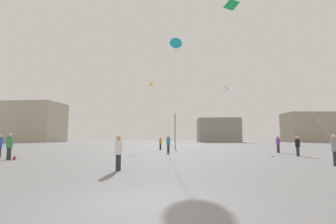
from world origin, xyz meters
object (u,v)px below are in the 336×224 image
(person_in_white, at_px, (119,151))
(building_right_hall, at_px, (312,127))
(person_in_blue, at_px, (0,145))
(handbag_beside_flyer, at_px, (14,158))
(person_in_orange, at_px, (160,143))
(person_in_green, at_px, (9,145))
(building_left_hall, at_px, (35,122))
(kite_cobalt_delta, at_px, (226,89))
(person_in_teal, at_px, (168,143))
(person_in_purple, at_px, (278,143))
(kite_amber_diamond, at_px, (151,84))
(building_centre_hall, at_px, (218,130))
(person_in_grey, at_px, (335,149))
(kite_cyan_diamond, at_px, (176,43))
(lamppost_east, at_px, (175,124))
(person_in_black, at_px, (298,145))
(kite_emerald_delta, at_px, (234,9))

(person_in_white, relative_size, building_right_hall, 0.08)
(person_in_blue, height_order, handbag_beside_flyer, person_in_blue)
(person_in_orange, xyz_separation_m, building_right_hall, (54.30, 65.41, 4.76))
(person_in_orange, xyz_separation_m, handbag_beside_flyer, (-9.06, -16.07, -0.78))
(person_in_green, xyz_separation_m, person_in_white, (8.87, -5.36, -0.12))
(building_left_hall, bearing_deg, person_in_white, -57.93)
(person_in_blue, height_order, kite_cobalt_delta, kite_cobalt_delta)
(person_in_teal, bearing_deg, person_in_orange, 179.44)
(person_in_purple, relative_size, kite_amber_diamond, 0.18)
(person_in_green, height_order, building_right_hall, building_right_hall)
(building_left_hall, bearing_deg, person_in_orange, -49.69)
(building_centre_hall, bearing_deg, person_in_grey, -95.11)
(person_in_white, distance_m, handbag_beside_flyer, 10.15)
(person_in_grey, bearing_deg, building_left_hall, 147.32)
(building_right_hall, relative_size, handbag_beside_flyer, 64.18)
(person_in_green, xyz_separation_m, kite_cyan_diamond, (11.51, 9.94, 11.07))
(person_in_blue, height_order, person_in_grey, person_in_blue)
(building_right_hall, xyz_separation_m, lamppost_east, (-52.40, -60.76, -2.00))
(kite_amber_diamond, bearing_deg, person_in_black, -52.99)
(kite_cobalt_delta, bearing_deg, building_left_hall, 136.97)
(kite_emerald_delta, distance_m, kite_cobalt_delta, 19.37)
(person_in_teal, distance_m, kite_cobalt_delta, 16.04)
(building_centre_hall, relative_size, building_right_hall, 0.77)
(person_in_purple, xyz_separation_m, lamppost_east, (-10.71, 11.51, 2.70))
(person_in_blue, relative_size, handbag_beside_flyer, 5.60)
(person_in_purple, relative_size, person_in_blue, 0.98)
(building_right_hall, bearing_deg, kite_cyan_diamond, -126.08)
(lamppost_east, relative_size, handbag_beside_flyer, 17.34)
(kite_amber_diamond, bearing_deg, building_left_hall, 132.60)
(person_in_green, bearing_deg, person_in_grey, 157.27)
(building_centre_hall, bearing_deg, person_in_purple, -94.50)
(building_left_hall, bearing_deg, person_in_grey, -52.04)
(person_in_orange, relative_size, building_right_hall, 0.08)
(kite_cobalt_delta, xyz_separation_m, handbag_beside_flyer, (-18.63, -20.30, -8.78))
(kite_emerald_delta, bearing_deg, person_in_green, -174.96)
(building_centre_hall, height_order, handbag_beside_flyer, building_centre_hall)
(person_in_orange, distance_m, building_left_hall, 83.29)
(person_in_teal, relative_size, kite_amber_diamond, 0.19)
(kite_cyan_diamond, height_order, building_left_hall, building_left_hall)
(person_in_white, bearing_deg, person_in_black, 88.45)
(kite_cobalt_delta, bearing_deg, kite_cyan_diamond, -125.54)
(person_in_white, distance_m, person_in_grey, 11.48)
(person_in_teal, xyz_separation_m, kite_cyan_diamond, (0.82, 0.77, 11.08))
(person_in_white, relative_size, kite_emerald_delta, 0.15)
(kite_cyan_diamond, bearing_deg, building_right_hall, 53.92)
(person_in_green, distance_m, person_in_teal, 14.08)
(person_in_grey, distance_m, handbag_beside_flyer, 20.05)
(kite_cyan_diamond, relative_size, building_left_hall, 0.55)
(person_in_black, bearing_deg, person_in_grey, 108.46)
(person_in_white, distance_m, kite_amber_diamond, 30.26)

